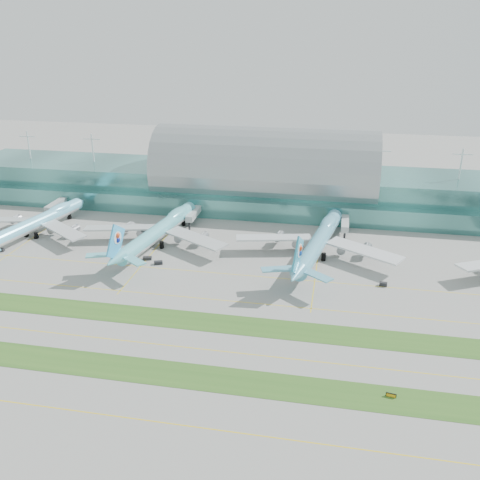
% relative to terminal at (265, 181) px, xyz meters
% --- Properties ---
extents(ground, '(700.00, 700.00, 0.00)m').
position_rel_terminal_xyz_m(ground, '(-0.01, -128.79, -14.23)').
color(ground, gray).
rests_on(ground, ground).
extents(terminal, '(340.00, 69.10, 36.00)m').
position_rel_terminal_xyz_m(terminal, '(0.00, 0.00, 0.00)').
color(terminal, '#3D7A75').
rests_on(terminal, ground).
extents(grass_strip_near, '(420.00, 12.00, 0.08)m').
position_rel_terminal_xyz_m(grass_strip_near, '(-0.01, -156.79, -14.19)').
color(grass_strip_near, '#2D591E').
rests_on(grass_strip_near, ground).
extents(grass_strip_far, '(420.00, 12.00, 0.08)m').
position_rel_terminal_xyz_m(grass_strip_far, '(-0.01, -126.79, -14.19)').
color(grass_strip_far, '#2D591E').
rests_on(grass_strip_far, ground).
extents(taxiline_a, '(420.00, 0.35, 0.01)m').
position_rel_terminal_xyz_m(taxiline_a, '(-0.01, -176.79, -14.22)').
color(taxiline_a, yellow).
rests_on(taxiline_a, ground).
extents(taxiline_b, '(420.00, 0.35, 0.01)m').
position_rel_terminal_xyz_m(taxiline_b, '(-0.01, -142.79, -14.22)').
color(taxiline_b, yellow).
rests_on(taxiline_b, ground).
extents(taxiline_c, '(420.00, 0.35, 0.01)m').
position_rel_terminal_xyz_m(taxiline_c, '(-0.01, -110.79, -14.22)').
color(taxiline_c, yellow).
rests_on(taxiline_c, ground).
extents(taxiline_d, '(420.00, 0.35, 0.01)m').
position_rel_terminal_xyz_m(taxiline_d, '(-0.01, -88.79, -14.22)').
color(taxiline_d, yellow).
rests_on(taxiline_d, ground).
extents(airliner_a, '(64.97, 74.77, 20.74)m').
position_rel_terminal_xyz_m(airliner_a, '(-101.10, -63.36, -7.83)').
color(airliner_a, '#70D3F6').
rests_on(airliner_a, ground).
extents(airliner_b, '(70.70, 81.02, 22.35)m').
position_rel_terminal_xyz_m(airliner_b, '(-39.54, -63.22, -7.33)').
color(airliner_b, '#5BBEC9').
rests_on(airliner_b, ground).
extents(airliner_c, '(72.54, 83.25, 23.01)m').
position_rel_terminal_xyz_m(airliner_c, '(33.00, -62.84, -7.13)').
color(airliner_c, '#5AAAC6').
rests_on(airliner_c, ground).
extents(gse_b, '(3.72, 1.83, 1.38)m').
position_rel_terminal_xyz_m(gse_b, '(-106.87, -85.16, -13.54)').
color(gse_b, black).
rests_on(gse_b, ground).
extents(gse_c, '(4.02, 3.02, 1.33)m').
position_rel_terminal_xyz_m(gse_c, '(-33.06, -85.05, -13.56)').
color(gse_c, black).
rests_on(gse_c, ground).
extents(gse_d, '(4.00, 2.57, 1.31)m').
position_rel_terminal_xyz_m(gse_d, '(-39.23, -81.49, -13.57)').
color(gse_d, black).
rests_on(gse_d, ground).
extents(gse_e, '(3.12, 1.95, 1.23)m').
position_rel_terminal_xyz_m(gse_e, '(26.32, -77.80, -13.61)').
color(gse_e, orange).
rests_on(gse_e, ground).
extents(gse_f, '(3.07, 1.87, 1.51)m').
position_rel_terminal_xyz_m(gse_f, '(59.27, -87.95, -13.47)').
color(gse_f, black).
rests_on(gse_f, ground).
extents(taxiway_sign_east, '(2.88, 0.78, 1.22)m').
position_rel_terminal_xyz_m(taxiway_sign_east, '(57.55, -155.55, -13.63)').
color(taxiway_sign_east, black).
rests_on(taxiway_sign_east, ground).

